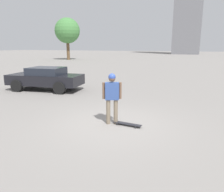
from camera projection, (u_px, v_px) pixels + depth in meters
ground_plane at (112, 124)px, 7.58m from camera, size 220.00×220.00×0.00m
person at (112, 94)px, 7.35m from camera, size 0.60×0.37×1.75m
skateboard at (127, 124)px, 7.37m from camera, size 1.00×0.31×0.08m
car_parked_near at (46, 78)px, 13.20m from camera, size 4.63×2.45×1.39m
tree_distant at (67, 31)px, 41.42m from camera, size 4.75×4.75×7.86m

